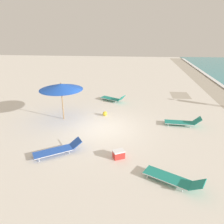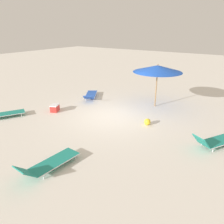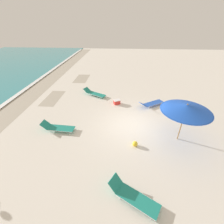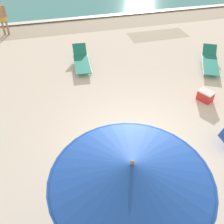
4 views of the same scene
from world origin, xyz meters
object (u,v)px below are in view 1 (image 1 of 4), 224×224
Objects in this scene: beach_umbrella at (61,87)px; sun_lounger_under_umbrella at (113,98)px; sun_lounger_beside_umbrella at (58,150)px; beach_ball at (105,114)px; sun_lounger_near_water_right at (183,122)px; sun_lounger_near_water_left at (173,179)px; cooler_box at (119,154)px.

sun_lounger_under_umbrella is at bearing 142.62° from beach_umbrella.
beach_umbrella is 4.41m from sun_lounger_beside_umbrella.
beach_ball is (-4.63, 1.61, -0.06)m from sun_lounger_beside_umbrella.
sun_lounger_near_water_right is 4.84m from beach_ball.
cooler_box is (-1.49, -2.10, -0.02)m from sun_lounger_near_water_left.
sun_lounger_near_water_right is 5.10m from cooler_box.
cooler_box is at bearing 42.78° from beach_umbrella.
sun_lounger_near_water_right reaches higher than sun_lounger_near_water_left.
sun_lounger_under_umbrella is at bearing -109.09° from cooler_box.
beach_umbrella is 8.19m from sun_lounger_near_water_left.
sun_lounger_under_umbrella is at bearing 174.48° from beach_ball.
sun_lounger_near_water_right is (-5.17, 1.43, 0.01)m from sun_lounger_near_water_left.
beach_umbrella reaches higher than sun_lounger_beside_umbrella.
beach_umbrella is at bearing -88.64° from sun_lounger_near_water_right.
sun_lounger_under_umbrella is 0.92× the size of sun_lounger_near_water_left.
sun_lounger_beside_umbrella is 4.90m from beach_ball.
sun_lounger_near_water_right reaches higher than beach_ball.
cooler_box is at bearing -96.65° from sun_lounger_near_water_left.
beach_ball is at bearing -101.80° from cooler_box.
sun_lounger_near_water_right is at bearing 87.15° from sun_lounger_beside_umbrella.
sun_lounger_near_water_left is 7.57× the size of beach_ball.
sun_lounger_under_umbrella is at bearing -127.92° from sun_lounger_near_water_right.
sun_lounger_beside_umbrella is at bearing -56.72° from sun_lounger_near_water_right.
sun_lounger_near_water_right is (-3.57, 6.33, 0.01)m from sun_lounger_beside_umbrella.
sun_lounger_under_umbrella is 7.70m from cooler_box.
sun_lounger_beside_umbrella is 3.60× the size of cooler_box.
sun_lounger_near_water_right is at bearing -159.72° from cooler_box.
beach_umbrella is 1.16× the size of sun_lounger_near_water_left.
sun_lounger_under_umbrella is at bearing 133.65° from sun_lounger_beside_umbrella.
sun_lounger_under_umbrella reaches higher than sun_lounger_near_water_right.
sun_lounger_near_water_left is at bearing -11.69° from sun_lounger_near_water_right.
beach_umbrella is 3.25m from beach_ball.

